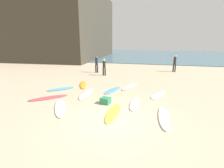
% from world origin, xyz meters
% --- Properties ---
extents(ground_plane, '(120.00, 120.00, 0.00)m').
position_xyz_m(ground_plane, '(0.00, 0.00, 0.00)').
color(ground_plane, tan).
extents(ocean_water, '(120.00, 40.00, 0.08)m').
position_xyz_m(ocean_water, '(0.00, 38.58, 0.04)').
color(ocean_water, '#426675').
rests_on(ocean_water, ground_plane).
extents(coastal_headland, '(22.65, 24.12, 12.75)m').
position_xyz_m(coastal_headland, '(-19.94, 25.90, 6.37)').
color(coastal_headland, '#3D382D').
rests_on(coastal_headland, ground_plane).
extents(surfboard_0, '(1.26, 2.02, 0.07)m').
position_xyz_m(surfboard_0, '(1.90, 4.17, 0.04)').
color(surfboard_0, white).
rests_on(surfboard_0, ground_plane).
extents(surfboard_1, '(0.83, 2.38, 0.07)m').
position_xyz_m(surfboard_1, '(-2.62, 3.16, 0.04)').
color(surfboard_1, white).
rests_on(surfboard_1, ground_plane).
extents(surfboard_2, '(1.68, 1.74, 0.08)m').
position_xyz_m(surfboard_2, '(-4.80, 3.76, 0.04)').
color(surfboard_2, '#43A1D7').
rests_on(surfboard_2, ground_plane).
extents(surfboard_3, '(2.00, 1.94, 0.07)m').
position_xyz_m(surfboard_3, '(-4.46, 1.85, 0.04)').
color(surfboard_3, '#DD4752').
rests_on(surfboard_3, ground_plane).
extents(surfboard_4, '(1.50, 2.50, 0.08)m').
position_xyz_m(surfboard_4, '(-3.77, 5.27, 0.04)').
color(surfboard_4, '#F8A326').
rests_on(surfboard_4, ground_plane).
extents(surfboard_5, '(0.50, 2.00, 0.08)m').
position_xyz_m(surfboard_5, '(0.65, 2.18, 0.04)').
color(surfboard_5, silver).
rests_on(surfboard_5, ground_plane).
extents(surfboard_6, '(1.19, 2.60, 0.09)m').
position_xyz_m(surfboard_6, '(-0.17, 5.70, 0.04)').
color(surfboard_6, beige).
rests_on(surfboard_6, ground_plane).
extents(surfboard_7, '(0.64, 2.33, 0.07)m').
position_xyz_m(surfboard_7, '(-0.19, 0.79, 0.03)').
color(surfboard_7, yellow).
rests_on(surfboard_7, ground_plane).
extents(surfboard_8, '(0.57, 2.51, 0.09)m').
position_xyz_m(surfboard_8, '(2.12, 0.88, 0.04)').
color(surfboard_8, white).
rests_on(surfboard_8, ground_plane).
extents(surfboard_9, '(1.84, 2.49, 0.08)m').
position_xyz_m(surfboard_9, '(-2.96, 0.69, 0.04)').
color(surfboard_9, white).
rests_on(surfboard_9, ground_plane).
extents(surfboard_10, '(1.03, 2.16, 0.06)m').
position_xyz_m(surfboard_10, '(-1.17, 4.40, 0.03)').
color(surfboard_10, '#479DD6').
rests_on(surfboard_10, ground_plane).
extents(beachgoer_near, '(0.34, 0.29, 1.63)m').
position_xyz_m(beachgoer_near, '(-3.32, 9.29, 0.90)').
color(beachgoer_near, black).
rests_on(beachgoer_near, ground_plane).
extents(beachgoer_mid, '(0.35, 0.35, 1.85)m').
position_xyz_m(beachgoer_mid, '(3.58, 13.27, 1.05)').
color(beachgoer_mid, black).
rests_on(beachgoer_mid, ground_plane).
extents(beachgoer_far, '(0.34, 0.30, 1.78)m').
position_xyz_m(beachgoer_far, '(-4.59, 10.63, 1.00)').
color(beachgoer_far, '#191E33').
rests_on(beachgoer_far, ground_plane).
extents(beach_cooler, '(0.58, 0.52, 0.34)m').
position_xyz_m(beach_cooler, '(-0.91, 1.90, 0.17)').
color(beach_cooler, '#287F51').
rests_on(beach_cooler, ground_plane).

